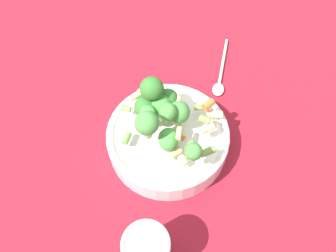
% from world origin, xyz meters
% --- Properties ---
extents(ground_plane, '(3.00, 3.00, 0.00)m').
position_xyz_m(ground_plane, '(0.00, 0.00, 0.00)').
color(ground_plane, maroon).
extents(bowl, '(0.23, 0.23, 0.05)m').
position_xyz_m(bowl, '(0.00, 0.00, 0.03)').
color(bowl, white).
rests_on(bowl, ground_plane).
extents(pasta_salad, '(0.18, 0.19, 0.10)m').
position_xyz_m(pasta_salad, '(-0.01, -0.01, 0.10)').
color(pasta_salad, '#8CB766').
rests_on(pasta_salad, bowl).
extents(cup, '(0.07, 0.07, 0.10)m').
position_xyz_m(cup, '(0.21, -0.04, 0.05)').
color(cup, silver).
rests_on(cup, ground_plane).
extents(spoon, '(0.17, 0.06, 0.01)m').
position_xyz_m(spoon, '(-0.17, 0.12, 0.01)').
color(spoon, silver).
rests_on(spoon, ground_plane).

